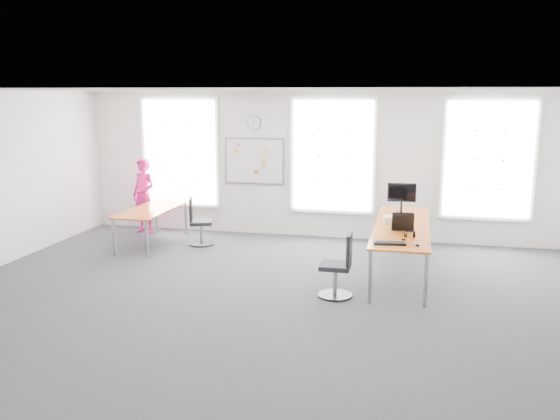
% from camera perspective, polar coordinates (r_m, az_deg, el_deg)
% --- Properties ---
extents(floor, '(10.00, 10.00, 0.00)m').
position_cam_1_polar(floor, '(8.69, -0.83, -8.70)').
color(floor, '#29292E').
rests_on(floor, ground).
extents(ceiling, '(10.00, 10.00, 0.00)m').
position_cam_1_polar(ceiling, '(8.17, -0.89, 11.49)').
color(ceiling, white).
rests_on(ceiling, ground).
extents(wall_back, '(10.00, 0.00, 10.00)m').
position_cam_1_polar(wall_back, '(12.18, 3.70, 4.33)').
color(wall_back, white).
rests_on(wall_back, ground).
extents(wall_front, '(10.00, 0.00, 10.00)m').
position_cam_1_polar(wall_front, '(4.63, -12.98, -7.51)').
color(wall_front, white).
rests_on(wall_front, ground).
extents(window_left, '(1.60, 0.06, 2.20)m').
position_cam_1_polar(window_left, '(12.96, -9.58, 5.51)').
color(window_left, silver).
rests_on(window_left, wall_back).
extents(window_mid, '(1.60, 0.06, 2.20)m').
position_cam_1_polar(window_mid, '(12.08, 5.10, 5.21)').
color(window_mid, silver).
rests_on(window_mid, wall_back).
extents(window_right, '(1.60, 0.06, 2.20)m').
position_cam_1_polar(window_right, '(12.04, 19.42, 4.59)').
color(window_right, silver).
rests_on(window_right, wall_back).
extents(desk_right, '(0.89, 3.33, 0.81)m').
position_cam_1_polar(desk_right, '(10.01, 11.66, -1.72)').
color(desk_right, '#C87122').
rests_on(desk_right, ground).
extents(desk_left, '(0.79, 1.98, 0.72)m').
position_cam_1_polar(desk_left, '(11.91, -12.27, -0.15)').
color(desk_left, '#C87122').
rests_on(desk_left, ground).
extents(chair_right, '(0.52, 0.52, 0.97)m').
position_cam_1_polar(chair_right, '(8.76, 5.72, -5.67)').
color(chair_right, black).
rests_on(chair_right, ground).
extents(chair_left, '(0.54, 0.53, 0.93)m').
position_cam_1_polar(chair_left, '(11.77, -7.87, -1.39)').
color(chair_left, black).
rests_on(chair_left, ground).
extents(person, '(0.69, 0.57, 1.61)m').
position_cam_1_polar(person, '(12.92, -12.96, 1.35)').
color(person, '#D1176F').
rests_on(person, ground).
extents(whiteboard, '(1.20, 0.03, 0.90)m').
position_cam_1_polar(whiteboard, '(12.43, -2.49, 4.72)').
color(whiteboard, white).
rests_on(whiteboard, wall_back).
extents(wall_clock, '(0.30, 0.04, 0.30)m').
position_cam_1_polar(wall_clock, '(12.37, -2.52, 8.40)').
color(wall_clock, gray).
rests_on(wall_clock, wall_back).
extents(keyboard, '(0.49, 0.24, 0.02)m').
position_cam_1_polar(keyboard, '(8.71, 10.49, -3.19)').
color(keyboard, black).
rests_on(keyboard, desk_right).
extents(mouse, '(0.09, 0.11, 0.04)m').
position_cam_1_polar(mouse, '(8.68, 13.09, -3.29)').
color(mouse, black).
rests_on(mouse, desk_right).
extents(lens_cap, '(0.07, 0.07, 0.01)m').
position_cam_1_polar(lens_cap, '(9.00, 11.83, -2.82)').
color(lens_cap, black).
rests_on(lens_cap, desk_right).
extents(headphones, '(0.16, 0.09, 0.10)m').
position_cam_1_polar(headphones, '(9.19, 12.36, -2.29)').
color(headphones, black).
rests_on(headphones, desk_right).
extents(laptop_sleeve, '(0.35, 0.24, 0.28)m').
position_cam_1_polar(laptop_sleeve, '(9.55, 11.74, -1.17)').
color(laptop_sleeve, black).
rests_on(laptop_sleeve, desk_right).
extents(paper_stack, '(0.40, 0.33, 0.12)m').
position_cam_1_polar(paper_stack, '(10.10, 10.91, -0.93)').
color(paper_stack, beige).
rests_on(paper_stack, desk_right).
extents(monitor, '(0.51, 0.21, 0.56)m').
position_cam_1_polar(monitor, '(10.84, 11.63, 1.38)').
color(monitor, black).
rests_on(monitor, desk_right).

